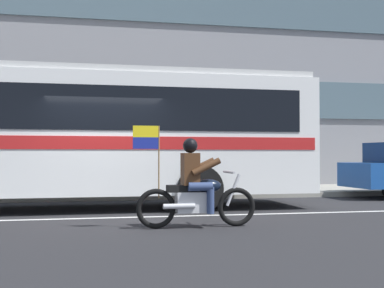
{
  "coord_description": "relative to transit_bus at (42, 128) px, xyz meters",
  "views": [
    {
      "loc": [
        -0.33,
        -10.96,
        1.27
      ],
      "look_at": [
        1.85,
        -0.28,
        1.51
      ],
      "focal_mm": 47.43,
      "sensor_mm": 36.0,
      "label": 1
    }
  ],
  "objects": [
    {
      "name": "lane_center_stripe",
      "position": [
        1.4,
        -1.79,
        -1.88
      ],
      "size": [
        26.6,
        0.14,
        0.01
      ],
      "primitive_type": "cube",
      "color": "silver",
      "rests_on": "ground_plane"
    },
    {
      "name": "transit_bus",
      "position": [
        0.0,
        0.0,
        0.0
      ],
      "size": [
        12.67,
        2.71,
        3.22
      ],
      "color": "white",
      "rests_on": "ground_plane"
    },
    {
      "name": "sidewalk_curb",
      "position": [
        1.4,
        3.91,
        -1.81
      ],
      "size": [
        28.0,
        3.8,
        0.15
      ],
      "primitive_type": "cube",
      "color": "gray",
      "rests_on": "ground_plane"
    },
    {
      "name": "motorcycle_with_rider",
      "position": [
        2.9,
        -3.45,
        -1.22
      ],
      "size": [
        2.2,
        0.64,
        1.78
      ],
      "color": "black",
      "rests_on": "ground_plane"
    },
    {
      "name": "office_building_facade",
      "position": [
        1.4,
        6.19,
        2.92
      ],
      "size": [
        28.0,
        0.89,
        9.6
      ],
      "color": "gray",
      "rests_on": "ground_plane"
    },
    {
      "name": "fire_hydrant",
      "position": [
        4.44,
        2.48,
        -1.37
      ],
      "size": [
        0.22,
        0.3,
        0.75
      ],
      "color": "red",
      "rests_on": "sidewalk_curb"
    },
    {
      "name": "ground_plane",
      "position": [
        1.4,
        -1.19,
        -1.88
      ],
      "size": [
        60.0,
        60.0,
        0.0
      ],
      "primitive_type": "plane",
      "color": "black"
    }
  ]
}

